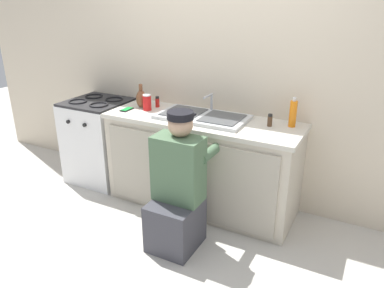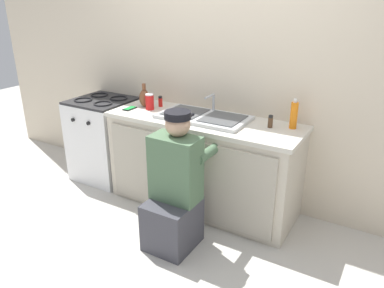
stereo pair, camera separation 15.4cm
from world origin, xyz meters
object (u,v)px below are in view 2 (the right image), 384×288
Objects in this scene: stove_range at (105,139)px; spice_bottle_red at (160,101)px; sink_double_basin at (204,117)px; vase_decorative at (144,98)px; plumber_person at (175,193)px; soda_cup_red at (150,102)px; cell_phone at (130,108)px; soap_bottle_orange at (294,115)px; spice_bottle_pepper at (270,122)px.

stove_range is 0.83m from spice_bottle_red.
vase_decorative is (-0.68, 0.04, 0.07)m from sink_double_basin.
vase_decorative is (-0.79, 0.68, 0.50)m from plumber_person.
spice_bottle_red is (0.03, 0.13, -0.02)m from soda_cup_red.
plumber_person is at bearing -25.84° from stove_range.
cell_phone is at bearing -132.17° from spice_bottle_red.
soda_cup_red is 1.09× the size of cell_phone.
sink_double_basin is 3.20× the size of soap_bottle_orange.
sink_double_basin is 0.72× the size of plumber_person.
stove_range is 6.35× the size of cell_phone.
soap_bottle_orange is 1.09× the size of vase_decorative.
stove_range is at bearing 167.77° from cell_phone.
plumber_person is at bearing -40.88° from vase_decorative.
plumber_person is 1.05m from soda_cup_red.
spice_bottle_pepper reaches higher than cell_phone.
spice_bottle_pepper is 1.27m from vase_decorative.
spice_bottle_red is (-1.31, -0.03, -0.06)m from soap_bottle_orange.
plumber_person is 4.42× the size of soap_bottle_orange.
spice_bottle_red is at bearing 177.62° from spice_bottle_pepper.
vase_decorative reaches higher than spice_bottle_red.
spice_bottle_red is (-0.66, 0.77, 0.46)m from plumber_person.
spice_bottle_red is 0.46× the size of vase_decorative.
plumber_person reaches higher than spice_bottle_red.
cell_phone is (-0.20, -0.22, -0.04)m from spice_bottle_red.
soap_bottle_orange reaches higher than plumber_person.
cell_phone is at bearing -170.53° from soap_bottle_orange.
plumber_person is 10.52× the size of spice_bottle_pepper.
soap_bottle_orange is at bearing 9.47° from cell_phone.
sink_double_basin is 0.59m from spice_bottle_pepper.
sink_double_basin is 0.78m from soap_bottle_orange.
vase_decorative is (-1.27, -0.04, 0.04)m from spice_bottle_pepper.
plumber_person is 7.89× the size of cell_phone.
cell_phone is at bearing 147.84° from plumber_person.
stove_range is 8.47× the size of spice_bottle_pepper.
stove_range is at bearing -175.82° from vase_decorative.
spice_bottle_red is 0.31m from cell_phone.
soap_bottle_orange is at bearing 4.46° from vase_decorative.
spice_bottle_red is (0.67, 0.12, 0.48)m from stove_range.
stove_range is 8.47× the size of spice_bottle_red.
plumber_person is 1.15m from soap_bottle_orange.
plumber_person is 7.26× the size of soda_cup_red.
sink_double_basin is 0.76m from cell_phone.
sink_double_basin is 5.26× the size of soda_cup_red.
plumber_person is at bearing -42.63° from soda_cup_red.
soda_cup_red reaches higher than spice_bottle_red.
stove_range is 5.85× the size of soda_cup_red.
vase_decorative is (0.54, 0.04, 0.52)m from stove_range.
spice_bottle_pepper is at bearing 55.94° from plumber_person.
plumber_person reaches higher than cell_phone.
cell_phone is at bearing -172.25° from sink_double_basin.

